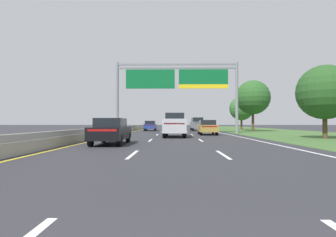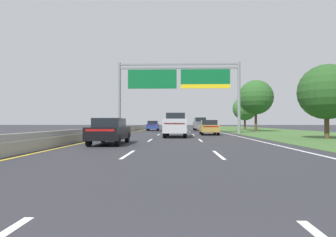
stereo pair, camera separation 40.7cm
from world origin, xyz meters
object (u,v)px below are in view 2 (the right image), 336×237
Objects in this scene: pickup_truck_silver at (176,125)px; car_blue_left_lane_sedan at (153,125)px; overhead_sign_gantry at (179,82)px; car_grey_right_lane_suv at (200,124)px; roadside_tree_mid at (256,97)px; car_gold_right_lane_sedan at (209,127)px; roadside_tree_near at (327,92)px; car_black_left_lane_sedan at (110,131)px; roadside_tree_far at (245,108)px.

pickup_truck_silver reaches higher than car_blue_left_lane_sedan.
car_grey_right_lane_suv is (3.49, 11.61, -5.13)m from overhead_sign_gantry.
overhead_sign_gantry is 13.11m from roadside_tree_mid.
car_blue_left_lane_sedan is at bearing 27.66° from car_gold_right_lane_sedan.
roadside_tree_near reaches higher than car_grey_right_lane_suv.
pickup_truck_silver is at bearing 167.45° from roadside_tree_near.
car_blue_left_lane_sedan is 27.75m from car_black_left_lane_sedan.
car_grey_right_lane_suv is at bearing 109.88° from roadside_tree_near.
car_blue_left_lane_sedan is 0.74× the size of roadside_tree_near.
car_grey_right_lane_suv is 0.80× the size of roadside_tree_near.
car_black_left_lane_sedan is 38.26m from roadside_tree_far.
car_gold_right_lane_sedan is 0.59× the size of roadside_tree_mid.
roadside_tree_near is (15.99, 5.87, 2.93)m from car_black_left_lane_sedan.
roadside_tree_far reaches higher than car_gold_right_lane_sedan.
car_grey_right_lane_suv is 0.78× the size of roadside_tree_far.
car_gold_right_lane_sedan is at bearing -52.38° from overhead_sign_gantry.
car_gold_right_lane_sedan is at bearing 140.23° from roadside_tree_near.
car_blue_left_lane_sedan is at bearing -157.80° from roadside_tree_far.
roadside_tree_far is (16.33, 6.66, 3.08)m from car_blue_left_lane_sedan.
roadside_tree_mid reaches higher than car_grey_right_lane_suv.
car_black_left_lane_sedan is 1.00× the size of car_gold_right_lane_sedan.
car_blue_left_lane_sedan is at bearing 165.65° from roadside_tree_mid.
overhead_sign_gantry is 10.03m from pickup_truck_silver.
pickup_truck_silver is 0.91× the size of roadside_tree_near.
overhead_sign_gantry is 16.50m from roadside_tree_near.
pickup_truck_silver is at bearing -115.83° from roadside_tree_far.
overhead_sign_gantry is at bearing -14.33° from car_black_left_lane_sedan.
roadside_tree_far is (16.42, 34.42, 3.08)m from car_black_left_lane_sedan.
overhead_sign_gantry reaches higher than roadside_tree_mid.
car_black_left_lane_sedan is 17.29m from roadside_tree_near.
overhead_sign_gantry reaches higher than car_gold_right_lane_sedan.
roadside_tree_near reaches higher than car_blue_left_lane_sedan.
pickup_truck_silver is 1.23× the size of car_black_left_lane_sedan.
overhead_sign_gantry is 3.41× the size of car_black_left_lane_sedan.
overhead_sign_gantry is 18.48m from car_black_left_lane_sedan.
roadside_tree_near is at bearing -101.32° from pickup_truck_silver.
roadside_tree_near is at bearing -144.69° from car_blue_left_lane_sedan.
pickup_truck_silver is 1.23× the size of car_blue_left_lane_sedan.
car_grey_right_lane_suv is 9.96m from roadside_tree_mid.
car_black_left_lane_sedan is at bearing -122.94° from roadside_tree_mid.
pickup_truck_silver is 20.56m from car_grey_right_lane_suv.
roadside_tree_mid is at bearing -35.29° from car_gold_right_lane_sedan.
car_black_left_lane_sedan and car_gold_right_lane_sedan have the same top height.
roadside_tree_mid is 10.69m from roadside_tree_far.
car_black_left_lane_sedan is (-0.10, -27.75, 0.00)m from car_blue_left_lane_sedan.
roadside_tree_mid reaches higher than roadside_tree_far.
car_gold_right_lane_sedan is 15.77m from car_grey_right_lane_suv.
roadside_tree_near is 28.55m from roadside_tree_far.
car_grey_right_lane_suv is at bearing 0.20° from car_gold_right_lane_sedan.
car_grey_right_lane_suv reaches higher than car_blue_left_lane_sedan.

